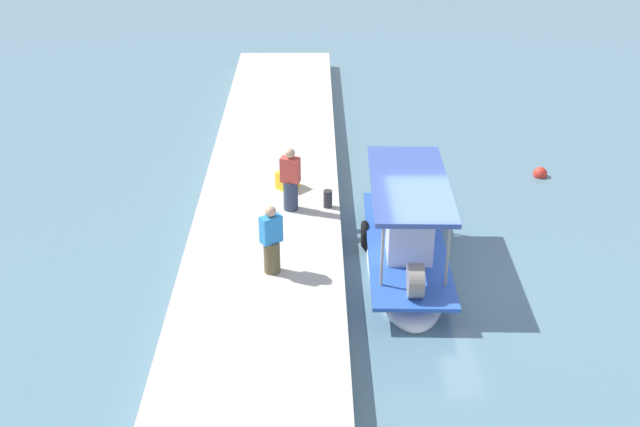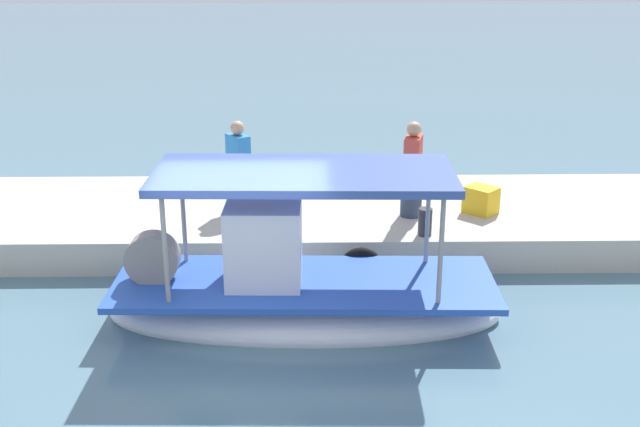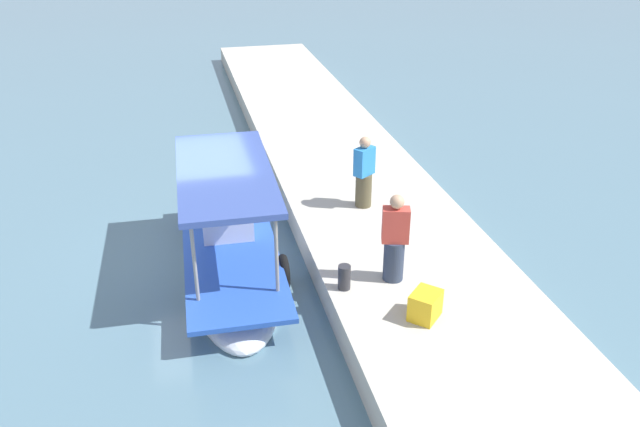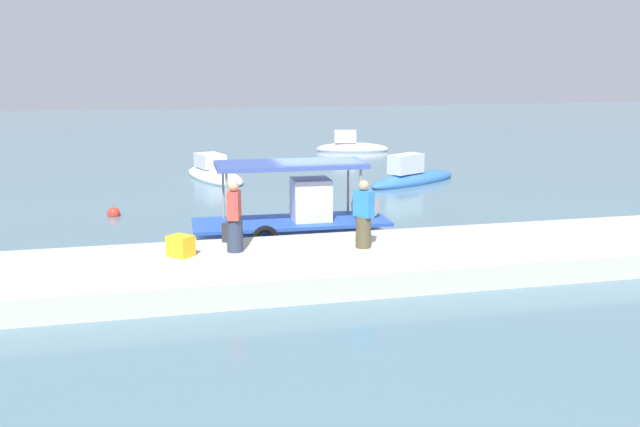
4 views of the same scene
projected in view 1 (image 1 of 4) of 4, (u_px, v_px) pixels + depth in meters
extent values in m
plane|color=slate|center=(437.00, 285.00, 19.05)|extent=(120.00, 120.00, 0.00)
cube|color=beige|center=(262.00, 275.00, 18.87)|extent=(36.00, 3.93, 0.61)
ellipsoid|color=white|center=(405.00, 262.00, 19.81)|extent=(6.03, 2.08, 0.89)
cube|color=blue|center=(406.00, 245.00, 19.58)|extent=(5.79, 2.08, 0.10)
cube|color=silver|center=(409.00, 236.00, 18.76)|extent=(1.13, 1.09, 1.33)
cylinder|color=gray|center=(448.00, 257.00, 17.50)|extent=(0.07, 0.07, 1.70)
cylinder|color=gray|center=(382.00, 257.00, 17.52)|extent=(0.07, 0.07, 1.70)
cylinder|color=gray|center=(429.00, 184.00, 20.89)|extent=(0.07, 0.07, 1.70)
cylinder|color=gray|center=(374.00, 183.00, 20.91)|extent=(0.07, 0.07, 1.70)
cube|color=#3A519F|center=(410.00, 184.00, 18.78)|extent=(4.37, 1.98, 0.12)
torus|color=black|center=(365.00, 234.00, 20.48)|extent=(0.74, 0.20, 0.74)
cylinder|color=gray|center=(415.00, 281.00, 17.38)|extent=(0.81, 0.37, 0.80)
cylinder|color=brown|center=(272.00, 257.00, 18.26)|extent=(0.53, 0.53, 0.80)
cube|color=#2C83D0|center=(271.00, 229.00, 17.92)|extent=(0.50, 0.56, 0.66)
sphere|color=tan|center=(270.00, 211.00, 17.71)|extent=(0.26, 0.26, 0.26)
cylinder|color=#2F3B51|center=(291.00, 195.00, 21.10)|extent=(0.49, 0.49, 0.83)
cube|color=#D2463A|center=(290.00, 170.00, 20.75)|extent=(0.41, 0.56, 0.69)
sphere|color=tan|center=(290.00, 153.00, 20.53)|extent=(0.27, 0.27, 0.27)
cylinder|color=#2D2D33|center=(328.00, 199.00, 21.29)|extent=(0.24, 0.24, 0.49)
cube|color=yellow|center=(287.00, 180.00, 22.36)|extent=(0.71, 0.71, 0.51)
sphere|color=red|center=(540.00, 174.00, 24.56)|extent=(0.44, 0.44, 0.44)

